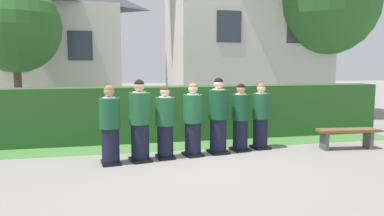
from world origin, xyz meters
TOP-DOWN VIEW (x-y plane):
  - ground_plane at (0.00, 0.00)m, footprint 60.00×60.00m
  - student_front_row_0 at (-1.74, -0.31)m, footprint 0.42×0.53m
  - student_front_row_1 at (-1.14, -0.21)m, footprint 0.48×0.55m
  - student_front_row_2 at (-0.60, -0.08)m, footprint 0.40×0.51m
  - student_front_row_3 at (0.02, -0.01)m, footprint 0.46×0.54m
  - student_front_row_4 at (0.62, 0.10)m, footprint 0.46×0.54m
  - student_front_row_5 at (1.19, 0.22)m, footprint 0.43×0.53m
  - student_front_row_6 at (1.73, 0.31)m, footprint 0.42×0.49m
  - hedge at (0.00, 1.76)m, footprint 11.40×0.70m
  - school_building_main at (-4.04, 8.81)m, footprint 5.84×4.12m
  - school_building_annex at (3.75, 7.02)m, footprint 6.31×4.57m
  - oak_tree_left at (-4.63, 5.01)m, footprint 2.88×2.88m
  - oak_tree_right at (6.33, 5.09)m, footprint 3.91×3.91m
  - wooden_bench at (3.69, -0.19)m, footprint 1.43×0.49m
  - lawn_strip at (0.00, 0.96)m, footprint 11.40×0.90m

SIDE VIEW (x-z plane):
  - ground_plane at x=0.00m, z-range 0.00..0.00m
  - lawn_strip at x=0.00m, z-range 0.00..0.01m
  - wooden_bench at x=3.69m, z-range 0.11..0.59m
  - hedge at x=0.00m, z-range 0.00..1.41m
  - student_front_row_2 at x=-0.60m, z-range -0.04..1.51m
  - student_front_row_5 at x=1.19m, z-range -0.04..1.52m
  - student_front_row_6 at x=1.73m, z-range -0.04..1.52m
  - student_front_row_0 at x=-1.74m, z-range -0.04..1.55m
  - student_front_row_3 at x=0.02m, z-range -0.04..1.56m
  - student_front_row_1 at x=-1.14m, z-range -0.04..1.65m
  - student_front_row_4 at x=0.62m, z-range -0.04..1.66m
  - school_building_main at x=-4.04m, z-range 0.08..6.04m
  - oak_tree_left at x=-4.63m, z-range 0.84..5.43m
  - school_building_annex at x=3.75m, z-range 0.09..7.19m
  - oak_tree_right at x=6.33m, z-range 1.15..7.38m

